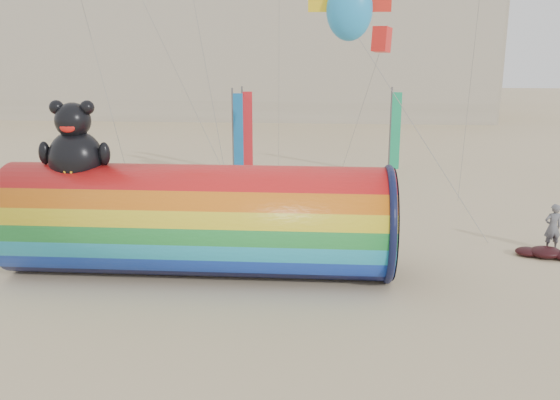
# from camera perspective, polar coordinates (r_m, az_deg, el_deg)

# --- Properties ---
(ground) EXTENTS (160.00, 160.00, 0.00)m
(ground) POSITION_cam_1_polar(r_m,az_deg,el_deg) (21.66, -1.62, -7.15)
(ground) COLOR #CCB58C
(ground) RESTS_ON ground
(hotel_building) EXTENTS (60.40, 15.40, 20.60)m
(hotel_building) POSITION_cam_1_polar(r_m,az_deg,el_deg) (67.42, -8.27, 16.67)
(hotel_building) COLOR #B7AD99
(hotel_building) RESTS_ON ground
(windsock_assembly) EXTENTS (13.24, 4.03, 6.10)m
(windsock_assembly) POSITION_cam_1_polar(r_m,az_deg,el_deg) (21.70, -7.47, -1.57)
(windsock_assembly) COLOR red
(windsock_assembly) RESTS_ON ground
(kite_handler) EXTENTS (0.74, 0.55, 1.86)m
(kite_handler) POSITION_cam_1_polar(r_m,az_deg,el_deg) (26.25, 23.66, -2.29)
(kite_handler) COLOR slate
(kite_handler) RESTS_ON ground
(fabric_bundle) EXTENTS (2.62, 1.35, 0.41)m
(fabric_bundle) POSITION_cam_1_polar(r_m,az_deg,el_deg) (25.65, 23.46, -4.45)
(fabric_bundle) COLOR #3C0A0E
(fabric_bundle) RESTS_ON ground
(festival_banners) EXTENTS (9.70, 1.43, 5.20)m
(festival_banners) POSITION_cam_1_polar(r_m,az_deg,el_deg) (36.45, 1.17, 6.27)
(festival_banners) COLOR #59595E
(festival_banners) RESTS_ON ground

